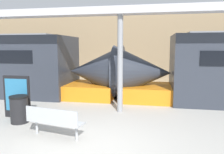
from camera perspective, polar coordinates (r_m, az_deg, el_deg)
name	(u,v)px	position (r m, az deg, el deg)	size (l,w,h in m)	color
ground_plane	(93,148)	(5.80, -4.94, -17.97)	(60.00, 60.00, 0.00)	#B2AFA8
station_wall	(133,48)	(16.24, 5.63, 7.56)	(56.00, 0.20, 5.00)	#9E8460
bench_near	(54,120)	(6.37, -14.97, -10.76)	(1.73, 0.75, 0.87)	#ADB2B7
trash_bin	(19,109)	(8.04, -23.05, -7.73)	(0.61, 0.61, 0.92)	black
poster_board	(17,97)	(8.56, -23.58, -4.71)	(1.01, 0.07, 1.53)	black
support_column_near	(120,64)	(8.44, 2.13, 3.32)	(0.22, 0.22, 3.75)	gray
canopy_beam	(120,11)	(8.53, 2.20, 16.93)	(28.00, 0.60, 0.28)	#B7B7BC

